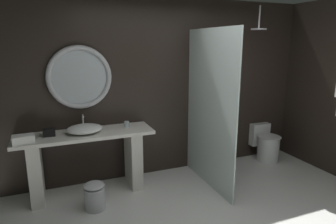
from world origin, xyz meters
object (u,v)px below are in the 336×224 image
waste_bin (95,196)px  folded_hand_towel (23,139)px  tumbler_cup (127,124)px  rain_shower_head (259,27)px  vessel_sink (85,129)px  tissue_box (49,132)px  toilet (266,145)px  round_wall_mirror (80,77)px

waste_bin → folded_hand_towel: 1.06m
tumbler_cup → rain_shower_head: size_ratio=0.23×
vessel_sink → tissue_box: bearing=173.5°
rain_shower_head → toilet: (0.40, 0.10, -1.92)m
tumbler_cup → toilet: 2.49m
round_wall_mirror → waste_bin: round_wall_mirror is taller
tumbler_cup → waste_bin: 1.02m
tissue_box → rain_shower_head: rain_shower_head is taller
tumbler_cup → toilet: (2.41, -0.02, -0.61)m
tumbler_cup → waste_bin: (-0.54, -0.50, -0.71)m
round_wall_mirror → toilet: bearing=-4.0°
round_wall_mirror → folded_hand_towel: 1.03m
vessel_sink → round_wall_mirror: 0.68m
rain_shower_head → folded_hand_towel: (-3.28, -0.10, -1.30)m
round_wall_mirror → waste_bin: 1.52m
folded_hand_towel → toilet: bearing=3.1°
toilet → round_wall_mirror: bearing=176.0°
round_wall_mirror → toilet: size_ratio=1.41×
toilet → rain_shower_head: bearing=-165.8°
vessel_sink → tumbler_cup: (0.56, 0.06, -0.02)m
round_wall_mirror → waste_bin: (0.02, -0.69, -1.35)m
folded_hand_towel → tumbler_cup: bearing=9.7°
tissue_box → vessel_sink: bearing=-6.5°
waste_bin → round_wall_mirror: bearing=91.5°
toilet → waste_bin: 2.99m
tumbler_cup → toilet: size_ratio=0.14×
tissue_box → folded_hand_towel: folded_hand_towel is taller
tumbler_cup → round_wall_mirror: bearing=161.2°
waste_bin → tumbler_cup: bearing=42.7°
tumbler_cup → tissue_box: tissue_box is taller
tissue_box → toilet: 3.46m
tumbler_cup → tissue_box: bearing=-179.2°
round_wall_mirror → toilet: 3.23m
round_wall_mirror → rain_shower_head: 2.67m
vessel_sink → tumbler_cup: bearing=6.3°
tissue_box → rain_shower_head: 3.28m
tumbler_cup → folded_hand_towel: bearing=-170.3°
tumbler_cup → waste_bin: tumbler_cup is taller
rain_shower_head → vessel_sink: bearing=178.8°
tissue_box → rain_shower_head: bearing=-2.0°
tumbler_cup → rain_shower_head: 2.40m
tissue_box → rain_shower_head: (3.00, -0.10, 1.31)m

